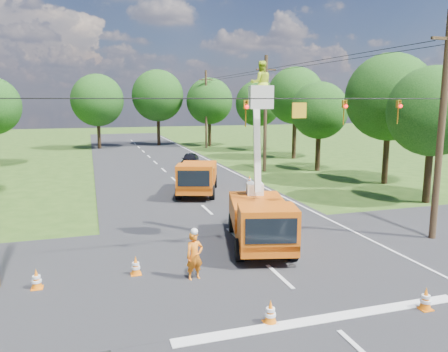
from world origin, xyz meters
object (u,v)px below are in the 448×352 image
object	(u,v)px
traffic_cone_3	(136,266)
traffic_cone_6	(250,180)
tree_right_d	(295,96)
tree_far_c	(209,101)
tree_right_b	(390,97)
bucket_truck	(261,208)
traffic_cone_0	(270,312)
traffic_cone_1	(426,299)
pole_right_mid	(265,113)
tree_far_a	(97,100)
traffic_cone_2	(248,196)
pole_right_near	(441,126)
tree_right_c	(319,111)
tree_right_a	(433,112)
traffic_cone_4	(36,279)
second_truck	(197,177)
ground_worker	(195,256)
tree_right_e	(258,103)
tree_far_b	(158,96)

from	to	relation	value
traffic_cone_3	traffic_cone_6	xyz separation A→B (m)	(9.86, 14.66, 0.00)
tree_right_d	tree_far_c	size ratio (longest dim) A/B	1.06
tree_right_b	tree_far_c	xyz separation A→B (m)	(-5.50, 30.00, -0.37)
bucket_truck	traffic_cone_3	world-z (taller)	bucket_truck
traffic_cone_0	traffic_cone_1	bearing A→B (deg)	-7.32
pole_right_mid	tree_far_a	size ratio (longest dim) A/B	1.05
traffic_cone_2	tree_far_a	size ratio (longest dim) A/B	0.07
pole_right_near	tree_right_c	world-z (taller)	pole_right_near
traffic_cone_3	tree_right_c	distance (m)	26.89
traffic_cone_3	tree_far_c	bearing A→B (deg)	71.22
traffic_cone_2	tree_right_a	xyz separation A→B (m)	(10.54, -3.31, 5.20)
traffic_cone_3	traffic_cone_2	bearing A→B (deg)	50.74
traffic_cone_3	traffic_cone_6	size ratio (longest dim) A/B	1.00
traffic_cone_0	traffic_cone_2	size ratio (longest dim) A/B	1.00
traffic_cone_0	traffic_cone_4	bearing A→B (deg)	145.93
second_truck	traffic_cone_4	bearing A→B (deg)	-105.64
bucket_truck	tree_far_c	size ratio (longest dim) A/B	0.85
traffic_cone_1	traffic_cone_6	xyz separation A→B (m)	(1.82, 19.93, 0.00)
traffic_cone_4	traffic_cone_0	bearing A→B (deg)	-34.07
bucket_truck	traffic_cone_0	distance (m)	6.80
pole_right_mid	bucket_truck	bearing A→B (deg)	-112.96
bucket_truck	ground_worker	size ratio (longest dim) A/B	4.52
tree_right_e	tree_far_c	distance (m)	8.22
traffic_cone_3	tree_far_a	xyz separation A→B (m)	(-0.12, 43.28, 5.83)
tree_right_e	ground_worker	bearing A→B (deg)	-114.76
traffic_cone_3	tree_far_b	size ratio (longest dim) A/B	0.07
tree_far_a	tree_far_c	distance (m)	14.53
tree_right_d	tree_far_c	distance (m)	15.92
tree_far_c	traffic_cone_0	bearing A→B (deg)	-103.33
bucket_truck	tree_far_b	bearing A→B (deg)	101.08
second_truck	tree_right_b	size ratio (longest dim) A/B	0.67
pole_right_mid	tree_right_d	size ratio (longest dim) A/B	1.03
traffic_cone_4	traffic_cone_6	distance (m)	19.86
tree_right_d	tree_far_b	distance (m)	21.52
second_truck	tree_right_a	size ratio (longest dim) A/B	0.78
ground_worker	tree_right_b	bearing A→B (deg)	25.26
traffic_cone_0	tree_right_e	distance (m)	43.16
tree_right_a	tree_far_c	bearing A→B (deg)	96.34
traffic_cone_1	tree_right_c	xyz separation A→B (m)	(10.03, 24.55, 4.95)
traffic_cone_3	tree_right_a	bearing A→B (deg)	18.87
second_truck	tree_right_b	distance (m)	15.40
tree_far_a	tree_far_c	xyz separation A→B (m)	(14.50, -1.00, -0.13)
tree_right_c	tree_far_c	xyz separation A→B (m)	(-3.70, 23.00, 0.75)
traffic_cone_1	tree_right_b	size ratio (longest dim) A/B	0.07
traffic_cone_6	tree_right_a	distance (m)	13.03
tree_far_a	tree_right_d	bearing A→B (deg)	-38.94
tree_right_d	tree_far_b	bearing A→B (deg)	123.25
pole_right_mid	tree_right_e	distance (m)	15.92
second_truck	traffic_cone_4	world-z (taller)	second_truck
second_truck	pole_right_mid	size ratio (longest dim) A/B	0.65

